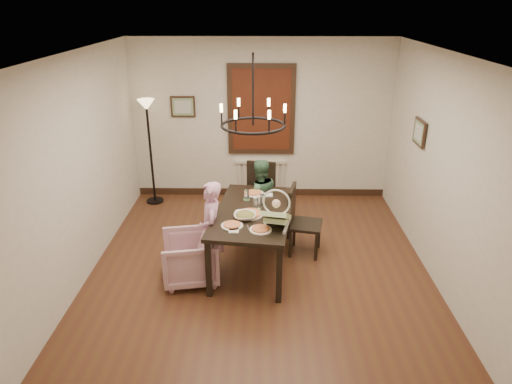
{
  "coord_description": "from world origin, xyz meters",
  "views": [
    {
      "loc": [
        0.04,
        -5.29,
        3.37
      ],
      "look_at": [
        -0.05,
        0.15,
        1.05
      ],
      "focal_mm": 32.0,
      "sensor_mm": 36.0,
      "label": 1
    }
  ],
  "objects_px": {
    "chair_right": "(306,221)",
    "baby_bouncer": "(276,214)",
    "seated_man": "(259,205)",
    "floor_lamp": "(151,154)",
    "dining_table": "(253,216)",
    "chair_far": "(259,197)",
    "armchair": "(190,258)",
    "elderly_woman": "(211,237)",
    "drinking_glass": "(256,204)"
  },
  "relations": [
    {
      "from": "armchair",
      "to": "seated_man",
      "type": "height_order",
      "value": "seated_man"
    },
    {
      "from": "chair_right",
      "to": "elderly_woman",
      "type": "bearing_deg",
      "value": 125.42
    },
    {
      "from": "dining_table",
      "to": "floor_lamp",
      "type": "distance_m",
      "value": 2.74
    },
    {
      "from": "armchair",
      "to": "seated_man",
      "type": "relative_size",
      "value": 0.69
    },
    {
      "from": "seated_man",
      "to": "baby_bouncer",
      "type": "xyz_separation_m",
      "value": [
        0.22,
        -1.27,
        0.46
      ]
    },
    {
      "from": "chair_right",
      "to": "baby_bouncer",
      "type": "relative_size",
      "value": 2.05
    },
    {
      "from": "baby_bouncer",
      "to": "drinking_glass",
      "type": "bearing_deg",
      "value": 130.15
    },
    {
      "from": "chair_right",
      "to": "drinking_glass",
      "type": "height_order",
      "value": "chair_right"
    },
    {
      "from": "armchair",
      "to": "drinking_glass",
      "type": "bearing_deg",
      "value": 107.89
    },
    {
      "from": "chair_far",
      "to": "drinking_glass",
      "type": "bearing_deg",
      "value": -81.14
    },
    {
      "from": "chair_far",
      "to": "floor_lamp",
      "type": "height_order",
      "value": "floor_lamp"
    },
    {
      "from": "dining_table",
      "to": "elderly_woman",
      "type": "relative_size",
      "value": 1.71
    },
    {
      "from": "seated_man",
      "to": "drinking_glass",
      "type": "distance_m",
      "value": 0.87
    },
    {
      "from": "dining_table",
      "to": "seated_man",
      "type": "bearing_deg",
      "value": 92.52
    },
    {
      "from": "dining_table",
      "to": "floor_lamp",
      "type": "xyz_separation_m",
      "value": [
        -1.81,
        2.05,
        0.18
      ]
    },
    {
      "from": "chair_right",
      "to": "armchair",
      "type": "distance_m",
      "value": 1.69
    },
    {
      "from": "baby_bouncer",
      "to": "chair_right",
      "type": "bearing_deg",
      "value": 71.84
    },
    {
      "from": "chair_right",
      "to": "seated_man",
      "type": "distance_m",
      "value": 0.83
    },
    {
      "from": "chair_right",
      "to": "drinking_glass",
      "type": "relative_size",
      "value": 7.35
    },
    {
      "from": "dining_table",
      "to": "baby_bouncer",
      "type": "relative_size",
      "value": 3.72
    },
    {
      "from": "dining_table",
      "to": "chair_right",
      "type": "height_order",
      "value": "chair_right"
    },
    {
      "from": "chair_far",
      "to": "chair_right",
      "type": "xyz_separation_m",
      "value": [
        0.67,
        -0.78,
        -0.02
      ]
    },
    {
      "from": "chair_far",
      "to": "baby_bouncer",
      "type": "bearing_deg",
      "value": -71.15
    },
    {
      "from": "dining_table",
      "to": "chair_far",
      "type": "distance_m",
      "value": 1.12
    },
    {
      "from": "chair_far",
      "to": "seated_man",
      "type": "height_order",
      "value": "chair_far"
    },
    {
      "from": "seated_man",
      "to": "floor_lamp",
      "type": "height_order",
      "value": "floor_lamp"
    },
    {
      "from": "elderly_woman",
      "to": "seated_man",
      "type": "relative_size",
      "value": 1.05
    },
    {
      "from": "chair_right",
      "to": "baby_bouncer",
      "type": "xyz_separation_m",
      "value": [
        -0.43,
        -0.75,
        0.46
      ]
    },
    {
      "from": "dining_table",
      "to": "elderly_woman",
      "type": "distance_m",
      "value": 0.61
    },
    {
      "from": "chair_far",
      "to": "chair_right",
      "type": "bearing_deg",
      "value": -39.39
    },
    {
      "from": "baby_bouncer",
      "to": "floor_lamp",
      "type": "bearing_deg",
      "value": 142.37
    },
    {
      "from": "dining_table",
      "to": "drinking_glass",
      "type": "relative_size",
      "value": 13.37
    },
    {
      "from": "dining_table",
      "to": "seated_man",
      "type": "xyz_separation_m",
      "value": [
        0.07,
        0.84,
        -0.21
      ]
    },
    {
      "from": "armchair",
      "to": "elderly_woman",
      "type": "bearing_deg",
      "value": 111.83
    },
    {
      "from": "chair_far",
      "to": "seated_man",
      "type": "xyz_separation_m",
      "value": [
        0.01,
        -0.27,
        -0.01
      ]
    },
    {
      "from": "seated_man",
      "to": "baby_bouncer",
      "type": "distance_m",
      "value": 1.36
    },
    {
      "from": "chair_right",
      "to": "dining_table",
      "type": "bearing_deg",
      "value": 125.85
    },
    {
      "from": "drinking_glass",
      "to": "armchair",
      "type": "bearing_deg",
      "value": -151.99
    },
    {
      "from": "armchair",
      "to": "seated_man",
      "type": "bearing_deg",
      "value": 134.53
    },
    {
      "from": "chair_right",
      "to": "armchair",
      "type": "bearing_deg",
      "value": 127.01
    },
    {
      "from": "dining_table",
      "to": "chair_far",
      "type": "relative_size",
      "value": 1.76
    },
    {
      "from": "chair_right",
      "to": "seated_man",
      "type": "xyz_separation_m",
      "value": [
        -0.65,
        0.52,
        0.01
      ]
    },
    {
      "from": "seated_man",
      "to": "floor_lamp",
      "type": "relative_size",
      "value": 0.56
    },
    {
      "from": "elderly_woman",
      "to": "floor_lamp",
      "type": "height_order",
      "value": "floor_lamp"
    },
    {
      "from": "armchair",
      "to": "seated_man",
      "type": "xyz_separation_m",
      "value": [
        0.87,
        1.23,
        0.19
      ]
    },
    {
      "from": "chair_far",
      "to": "armchair",
      "type": "relative_size",
      "value": 1.48
    },
    {
      "from": "chair_right",
      "to": "seated_man",
      "type": "relative_size",
      "value": 0.99
    },
    {
      "from": "dining_table",
      "to": "elderly_woman",
      "type": "xyz_separation_m",
      "value": [
        -0.54,
        -0.22,
        -0.19
      ]
    },
    {
      "from": "seated_man",
      "to": "floor_lamp",
      "type": "distance_m",
      "value": 2.27
    },
    {
      "from": "baby_bouncer",
      "to": "seated_man",
      "type": "bearing_deg",
      "value": 111.9
    }
  ]
}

